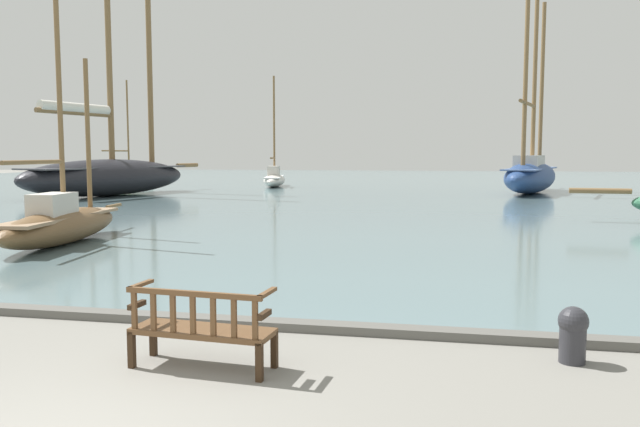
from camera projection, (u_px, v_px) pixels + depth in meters
harbor_water at (404, 185)px, 47.88m from camera, size 100.00×80.00×0.08m
quay_edge_kerb at (217, 321)px, 8.69m from camera, size 40.00×0.30×0.12m
park_bench at (201, 327)px, 6.90m from camera, size 1.64×0.66×0.92m
sailboat_mid_port at (109, 172)px, 34.65m from camera, size 6.21×13.64×15.62m
sailboat_centre_channel at (531, 172)px, 36.85m from camera, size 5.20×11.47×14.55m
sailboat_outer_port at (274, 178)px, 44.41m from camera, size 2.53×6.04×7.80m
sailboat_distant_harbor at (61, 222)px, 16.03m from camera, size 1.92×6.57×6.18m
sailboat_far_starboard at (128, 177)px, 48.60m from camera, size 3.03×5.76×8.00m
mooring_bollard at (573, 332)px, 7.11m from camera, size 0.34×0.34×0.65m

